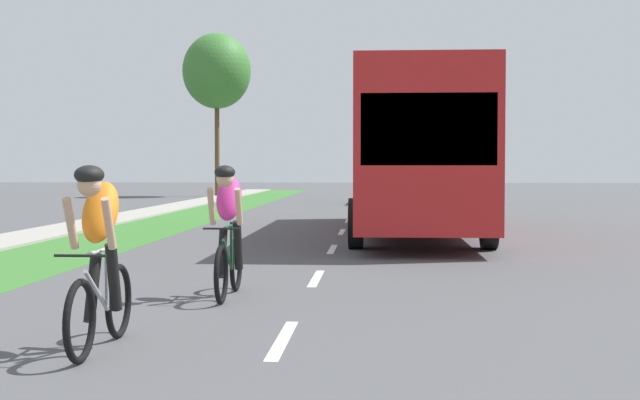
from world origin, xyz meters
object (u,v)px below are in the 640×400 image
at_px(street_tree_far, 217,71).
at_px(cyclist_trailing, 228,230).
at_px(suv_black, 398,181).
at_px(bus_red, 414,148).
at_px(cyclist_lead, 99,256).

bearing_deg(street_tree_far, cyclist_trailing, -79.29).
height_order(suv_black, street_tree_far, street_tree_far).
distance_m(bus_red, suv_black, 15.71).
xyz_separation_m(cyclist_lead, cyclist_trailing, (0.59, 3.04, 0.00)).
height_order(cyclist_lead, street_tree_far, street_tree_far).
xyz_separation_m(bus_red, street_tree_far, (-9.04, 23.95, 4.39)).
bearing_deg(suv_black, bus_red, -89.99).
bearing_deg(street_tree_far, cyclist_lead, -81.04).
bearing_deg(suv_black, cyclist_lead, -96.33).
height_order(bus_red, suv_black, bus_red).
distance_m(cyclist_trailing, street_tree_far, 35.06).
xyz_separation_m(cyclist_trailing, street_tree_far, (-6.43, 34.02, 5.56)).
bearing_deg(cyclist_trailing, bus_red, 75.47).
bearing_deg(street_tree_far, bus_red, -69.32).
height_order(cyclist_lead, cyclist_trailing, same).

